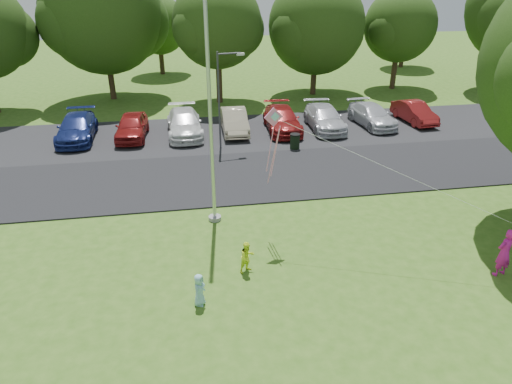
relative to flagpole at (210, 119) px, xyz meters
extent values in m
plane|color=#355D18|center=(3.50, -5.00, -4.17)|extent=(120.00, 120.00, 0.00)
cube|color=black|center=(3.50, 4.00, -4.14)|extent=(60.00, 6.00, 0.06)
cube|color=black|center=(3.50, 10.50, -4.14)|extent=(42.00, 7.00, 0.06)
cylinder|color=#B7BABF|center=(0.00, 0.00, 0.83)|extent=(0.14, 0.14, 10.00)
cylinder|color=gray|center=(0.00, 0.00, -4.09)|extent=(0.50, 0.50, 0.16)
cylinder|color=#3F3F44|center=(1.01, 8.00, -1.53)|extent=(0.11, 0.11, 5.26)
cylinder|color=#3F3F44|center=(1.62, 8.09, 0.97)|extent=(1.23, 0.25, 0.07)
cube|color=silver|center=(2.23, 8.18, 0.90)|extent=(0.42, 0.25, 0.12)
cylinder|color=black|center=(5.06, 7.20, -3.74)|extent=(0.53, 0.53, 0.84)
cylinder|color=black|center=(5.06, 7.20, -3.30)|extent=(0.56, 0.56, 0.05)
sphere|color=#1C360E|center=(-12.26, 18.33, 0.87)|extent=(4.18, 4.18, 4.18)
cylinder|color=#332316|center=(-6.10, 20.24, -2.57)|extent=(0.44, 0.44, 3.19)
sphere|color=#1C360E|center=(-6.10, 20.24, 2.00)|extent=(8.50, 8.50, 8.50)
sphere|color=#1C360E|center=(-4.18, 21.09, 1.37)|extent=(5.53, 5.53, 5.53)
sphere|color=#1C360E|center=(-7.80, 19.17, 1.58)|extent=(5.10, 5.10, 5.10)
cylinder|color=#332316|center=(1.92, 17.90, -2.45)|extent=(0.44, 0.44, 3.43)
sphere|color=#1C360E|center=(1.92, 17.90, 1.45)|extent=(6.27, 6.27, 6.27)
sphere|color=#1C360E|center=(3.33, 18.53, 0.98)|extent=(4.07, 4.07, 4.07)
sphere|color=#1C360E|center=(0.66, 17.12, 1.14)|extent=(3.76, 3.76, 3.76)
cylinder|color=#332316|center=(9.53, 19.17, -2.84)|extent=(0.44, 0.44, 2.66)
sphere|color=#1C360E|center=(9.53, 19.17, 1.03)|extent=(7.27, 7.27, 7.27)
sphere|color=#1C360E|center=(11.16, 19.89, 0.49)|extent=(4.72, 4.72, 4.72)
sphere|color=#1C360E|center=(8.07, 18.26, 0.67)|extent=(4.36, 4.36, 4.36)
cylinder|color=#332316|center=(16.62, 19.89, -2.66)|extent=(0.44, 0.44, 3.02)
sphere|color=#1C360E|center=(16.62, 19.89, 0.84)|extent=(5.67, 5.67, 5.67)
sphere|color=#1C360E|center=(17.89, 20.46, 0.41)|extent=(3.68, 3.68, 3.68)
sphere|color=#1C360E|center=(15.48, 19.18, 0.55)|extent=(3.40, 3.40, 3.40)
cylinder|color=#332316|center=(25.42, 17.25, -2.45)|extent=(0.44, 0.44, 3.42)
cylinder|color=#332316|center=(-2.50, 29.00, -2.87)|extent=(0.44, 0.44, 2.60)
sphere|color=#1C360E|center=(-2.50, 29.00, 0.25)|extent=(5.20, 5.20, 5.20)
sphere|color=#1C360E|center=(-1.33, 29.52, -0.14)|extent=(3.38, 3.38, 3.38)
sphere|color=#1C360E|center=(-3.54, 28.35, -0.01)|extent=(3.12, 3.12, 3.12)
cylinder|color=#332316|center=(21.50, 28.50, -2.87)|extent=(0.44, 0.44, 2.60)
sphere|color=#1C360E|center=(21.50, 28.50, 0.25)|extent=(5.20, 5.20, 5.20)
sphere|color=#1C360E|center=(22.67, 29.02, -0.14)|extent=(3.38, 3.38, 3.38)
sphere|color=#1C360E|center=(20.46, 27.85, -0.01)|extent=(3.12, 3.12, 3.12)
imported|color=navy|center=(-7.07, 10.76, -3.41)|extent=(2.06, 4.85, 1.40)
imported|color=maroon|center=(-3.94, 10.50, -3.40)|extent=(1.89, 4.22, 1.41)
imported|color=silver|center=(-0.88, 10.57, -3.40)|extent=(2.15, 4.95, 1.42)
imported|color=#C6B793|center=(2.12, 10.58, -3.42)|extent=(1.57, 4.23, 1.38)
imported|color=maroon|center=(5.05, 10.39, -3.42)|extent=(2.13, 4.84, 1.38)
imported|color=silver|center=(7.73, 10.32, -3.42)|extent=(2.07, 4.77, 1.36)
imported|color=silver|center=(10.91, 10.48, -3.47)|extent=(2.24, 4.57, 1.28)
imported|color=maroon|center=(13.88, 10.69, -3.46)|extent=(1.67, 4.00, 1.29)
imported|color=#CF1B97|center=(8.90, -5.18, -3.31)|extent=(0.70, 0.54, 1.71)
imported|color=#DEF927|center=(0.77, -3.63, -3.61)|extent=(0.68, 0.63, 1.11)
imported|color=#88C5D1|center=(-0.87, -5.04, -3.64)|extent=(0.52, 0.61, 1.05)
cube|color=pink|center=(2.02, -1.43, 0.41)|extent=(0.66, 0.15, 0.66)
cube|color=#8CC6E5|center=(2.07, -1.46, 0.43)|extent=(0.32, 0.08, 0.32)
cylinder|color=white|center=(5.46, -3.30, -0.91)|extent=(6.88, 3.76, 2.65)
cylinder|color=pink|center=(1.92, -1.43, -0.74)|extent=(0.22, 0.28, 1.77)
cylinder|color=pink|center=(2.12, -1.38, -0.88)|extent=(0.24, 0.46, 2.02)
cylinder|color=pink|center=(2.02, -1.51, -1.02)|extent=(0.27, 0.68, 2.26)
camera|label=1|loc=(-1.01, -15.97, 4.88)|focal=32.00mm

